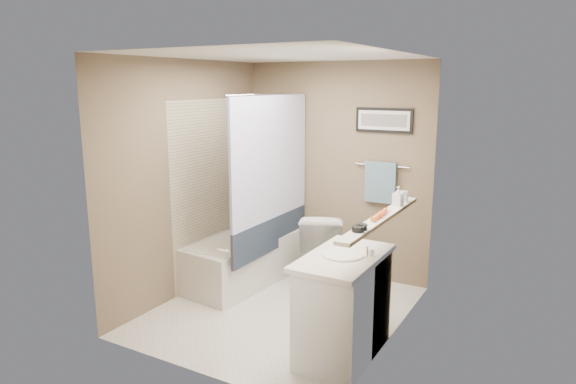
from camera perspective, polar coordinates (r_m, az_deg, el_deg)
The scene contains 34 objects.
ground at distance 5.11m, azimuth -0.85°, elevation -13.02°, with size 2.50×2.50×0.00m, color silver.
ceiling at distance 4.64m, azimuth -0.94°, elevation 14.69°, with size 2.20×2.50×0.04m, color silver.
wall_back at distance 5.81m, azimuth 5.26°, elevation 2.41°, with size 2.20×0.04×2.40m, color brown.
wall_front at distance 3.75m, azimuth -10.46°, elevation -3.07°, with size 2.20×0.04×2.40m, color brown.
wall_left at distance 5.35m, azimuth -10.93°, elevation 1.42°, with size 0.04×2.50×2.40m, color brown.
wall_right at distance 4.30m, azimuth 11.62°, elevation -1.18°, with size 0.04×2.50×2.40m, color brown.
tile_surround at distance 5.78m, azimuth -7.74°, elevation 0.28°, with size 0.02×1.55×2.00m, color #C1B292.
curtain_rod at distance 5.27m, azimuth -1.95°, elevation 10.77°, with size 0.02×0.02×1.55m, color silver.
curtain_upper at distance 5.32m, azimuth -1.90°, elevation 3.76°, with size 0.03×1.45×1.28m, color white.
curtain_lower at distance 5.50m, azimuth -1.84°, elevation -4.73°, with size 0.03×1.45×0.36m, color #232F42.
mirror at distance 4.08m, azimuth 11.35°, elevation 4.13°, with size 0.02×1.60×1.00m, color silver.
shelf at distance 4.20m, azimuth 10.35°, elevation -2.86°, with size 0.12×1.60×0.03m, color silver.
towel_bar at distance 5.58m, azimuth 10.38°, elevation 2.91°, with size 0.02×0.02×0.60m, color silver.
towel at distance 5.59m, azimuth 10.24°, elevation 1.06°, with size 0.34×0.05×0.44m, color #84B0C1.
art_frame at distance 5.54m, azimuth 10.62°, elevation 7.84°, with size 0.62×0.03×0.26m, color black.
art_mat at distance 5.53m, azimuth 10.57°, elevation 7.83°, with size 0.56×0.00×0.20m, color white.
art_image at distance 5.52m, azimuth 10.56°, elevation 7.83°, with size 0.50×0.00×0.13m, color #595959.
door at distance 3.49m, azimuth -3.43°, elevation -7.50°, with size 0.80×0.02×2.00m, color silver.
door_handle at distance 3.71m, azimuth -7.31°, elevation -6.38°, with size 0.02×0.02×0.10m, color silver.
bathtub at distance 5.77m, azimuth -4.89°, elevation -7.40°, with size 0.70×1.50×0.50m, color silver.
tub_rim at distance 5.69m, azimuth -4.93°, elevation -5.02°, with size 0.56×1.36×0.02m, color silver.
toilet at distance 5.68m, azimuth 3.92°, elevation -6.10°, with size 0.45×0.79×0.80m, color silver.
vanity at distance 4.23m, azimuth 6.19°, elevation -12.67°, with size 0.50×0.90×0.80m, color white.
countertop at distance 4.08m, azimuth 6.19°, elevation -7.28°, with size 0.54×0.96×0.04m, color silver.
sink_basin at distance 4.07m, azimuth 6.07°, elevation -6.89°, with size 0.34×0.34×0.01m, color white.
faucet_spout at distance 3.99m, azimuth 8.74°, elevation -6.73°, with size 0.02×0.02×0.10m, color white.
faucet_knob at distance 4.09m, azimuth 9.23°, elevation -6.60°, with size 0.05×0.05×0.05m, color silver.
candle_bowl_near at distance 3.73m, azimuth 7.79°, elevation -4.09°, with size 0.09×0.09×0.04m, color black.
candle_bowl_far at distance 3.79m, azimuth 8.15°, elevation -3.86°, with size 0.09×0.09×0.04m, color black.
hair_brush_front at distance 4.09m, azimuth 9.87°, elevation -2.69°, with size 0.04×0.04×0.22m, color orange.
hair_brush_back at distance 4.20m, azimuth 10.44°, elevation -2.32°, with size 0.04×0.04×0.22m, color #DA491E.
pink_comb at distance 4.32m, azimuth 10.96°, elevation -2.20°, with size 0.03×0.16×0.01m, color pink.
glass_jar at distance 4.72m, azimuth 12.71°, elevation -0.49°, with size 0.08×0.08×0.10m, color silver.
soap_bottle at distance 4.56m, azimuth 12.13°, elevation -0.45°, with size 0.08×0.08×0.17m, color #999999.
Camera 1 is at (2.35, -3.99, 2.16)m, focal length 32.00 mm.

